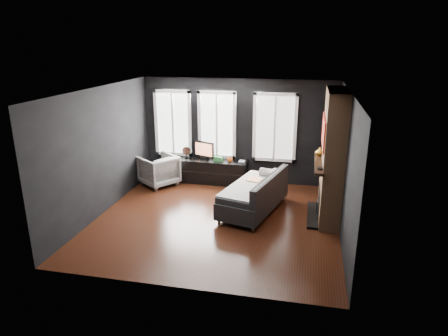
% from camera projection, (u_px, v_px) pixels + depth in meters
% --- Properties ---
extents(floor, '(5.00, 5.00, 0.00)m').
position_uv_depth(floor, '(216.00, 219.00, 8.42)').
color(floor, black).
rests_on(floor, ground).
extents(ceiling, '(5.00, 5.00, 0.00)m').
position_uv_depth(ceiling, '(216.00, 90.00, 7.60)').
color(ceiling, white).
rests_on(ceiling, ground).
extents(wall_back, '(5.00, 0.02, 2.70)m').
position_uv_depth(wall_back, '(238.00, 131.00, 10.34)').
color(wall_back, black).
rests_on(wall_back, ground).
extents(wall_left, '(0.02, 5.00, 2.70)m').
position_uv_depth(wall_left, '(102.00, 151.00, 8.51)').
color(wall_left, black).
rests_on(wall_left, ground).
extents(wall_right, '(0.02, 5.00, 2.70)m').
position_uv_depth(wall_right, '(345.00, 166.00, 7.51)').
color(wall_right, black).
rests_on(wall_right, ground).
extents(windows, '(4.00, 0.16, 1.76)m').
position_uv_depth(windows, '(221.00, 91.00, 10.08)').
color(windows, white).
rests_on(windows, wall_back).
extents(fireplace, '(0.70, 1.62, 2.70)m').
position_uv_depth(fireplace, '(333.00, 156.00, 8.11)').
color(fireplace, '#93724C').
rests_on(fireplace, floor).
extents(sofa, '(1.50, 2.22, 0.87)m').
position_uv_depth(sofa, '(254.00, 192.00, 8.71)').
color(sofa, '#252628').
rests_on(sofa, floor).
extents(stripe_pillow, '(0.21, 0.38, 0.37)m').
position_uv_depth(stripe_pillow, '(272.00, 178.00, 9.03)').
color(stripe_pillow, gray).
rests_on(stripe_pillow, sofa).
extents(armchair, '(1.13, 1.14, 0.86)m').
position_uv_depth(armchair, '(158.00, 169.00, 10.32)').
color(armchair, silver).
rests_on(armchair, floor).
extents(media_console, '(1.80, 0.61, 0.61)m').
position_uv_depth(media_console, '(213.00, 171.00, 10.54)').
color(media_console, black).
rests_on(media_console, floor).
extents(monitor, '(0.62, 0.34, 0.54)m').
position_uv_depth(monitor, '(204.00, 149.00, 10.43)').
color(monitor, black).
rests_on(monitor, media_console).
extents(desk_fan, '(0.28, 0.28, 0.33)m').
position_uv_depth(desk_fan, '(186.00, 152.00, 10.58)').
color(desk_fan, gray).
rests_on(desk_fan, media_console).
extents(mug, '(0.14, 0.12, 0.13)m').
position_uv_depth(mug, '(230.00, 159.00, 10.26)').
color(mug, '#CE5B15').
rests_on(mug, media_console).
extents(book, '(0.16, 0.02, 0.22)m').
position_uv_depth(book, '(239.00, 157.00, 10.30)').
color(book, '#C2B49D').
rests_on(book, media_console).
extents(storage_box, '(0.24, 0.16, 0.12)m').
position_uv_depth(storage_box, '(218.00, 159.00, 10.34)').
color(storage_box, '#317739').
rests_on(storage_box, media_console).
extents(mantel_vase, '(0.21, 0.22, 0.18)m').
position_uv_depth(mantel_vase, '(320.00, 152.00, 8.59)').
color(mantel_vase, gold).
rests_on(mantel_vase, fireplace).
extents(mantel_clock, '(0.14, 0.14, 0.04)m').
position_uv_depth(mantel_clock, '(320.00, 168.00, 7.68)').
color(mantel_clock, black).
rests_on(mantel_clock, fireplace).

